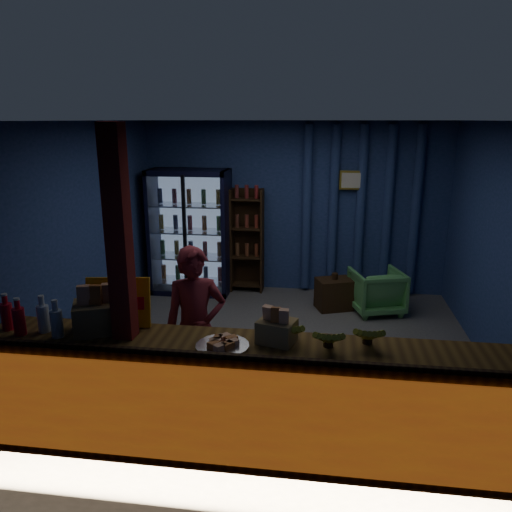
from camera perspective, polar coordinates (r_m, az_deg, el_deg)
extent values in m
plane|color=#515154|center=(5.99, 2.65, -10.52)|extent=(4.60, 4.60, 0.00)
plane|color=navy|center=(7.70, 4.34, 5.49)|extent=(4.60, 0.00, 4.60)
plane|color=navy|center=(3.47, -0.58, -6.92)|extent=(4.60, 0.00, 4.60)
plane|color=navy|center=(6.19, -18.92, 2.27)|extent=(0.00, 4.40, 4.40)
plane|color=navy|center=(5.82, 25.99, 0.73)|extent=(0.00, 4.40, 4.40)
plane|color=#472D19|center=(5.39, 3.00, 15.19)|extent=(4.60, 4.60, 0.00)
cube|color=brown|center=(4.11, 0.10, -16.04)|extent=(4.40, 0.55, 0.95)
cube|color=red|center=(3.86, -0.53, -18.26)|extent=(4.35, 0.02, 0.81)
cube|color=#322210|center=(3.63, -0.50, -11.56)|extent=(4.40, 0.04, 0.04)
cube|color=maroon|center=(4.02, -14.95, -4.28)|extent=(0.16, 0.16, 2.60)
cube|color=black|center=(7.94, -7.00, 3.15)|extent=(1.20, 0.06, 1.90)
cube|color=black|center=(7.85, -11.53, 2.82)|extent=(0.06, 0.60, 1.90)
cube|color=black|center=(7.55, -3.34, 2.61)|extent=(0.06, 0.60, 1.90)
cube|color=black|center=(7.54, -7.76, 9.48)|extent=(1.20, 0.60, 0.08)
cube|color=black|center=(7.93, -7.29, -3.71)|extent=(1.20, 0.60, 0.08)
cube|color=#99B2D8|center=(7.89, -7.09, 3.07)|extent=(1.08, 0.02, 1.74)
cube|color=white|center=(7.42, -8.08, 2.25)|extent=(1.12, 0.02, 1.78)
cube|color=black|center=(7.40, -8.13, 2.22)|extent=(0.05, 0.05, 1.80)
cube|color=silver|center=(7.89, -7.32, -2.81)|extent=(1.08, 0.48, 0.02)
cylinder|color=#C55E1C|center=(7.98, -10.47, -1.76)|extent=(0.07, 0.07, 0.22)
cylinder|color=#175D1C|center=(7.91, -8.92, -1.84)|extent=(0.07, 0.07, 0.22)
cylinder|color=#B8921C|center=(7.85, -7.35, -1.91)|extent=(0.07, 0.07, 0.22)
cylinder|color=navy|center=(7.79, -5.75, -1.99)|extent=(0.07, 0.07, 0.22)
cylinder|color=maroon|center=(7.75, -4.13, -2.06)|extent=(0.07, 0.07, 0.22)
cube|color=silver|center=(7.77, -7.42, -0.01)|extent=(1.08, 0.48, 0.02)
cylinder|color=#175D1C|center=(7.87, -10.61, 1.02)|extent=(0.07, 0.07, 0.22)
cylinder|color=#B8921C|center=(7.80, -9.04, 0.97)|extent=(0.07, 0.07, 0.22)
cylinder|color=navy|center=(7.74, -7.45, 0.92)|extent=(0.07, 0.07, 0.22)
cylinder|color=maroon|center=(7.69, -5.83, 0.86)|extent=(0.07, 0.07, 0.22)
cylinder|color=#C55E1C|center=(7.64, -4.19, 0.80)|extent=(0.07, 0.07, 0.22)
cube|color=silver|center=(7.68, -7.52, 2.87)|extent=(1.08, 0.48, 0.02)
cylinder|color=#B8921C|center=(7.78, -10.76, 3.88)|extent=(0.07, 0.07, 0.22)
cylinder|color=navy|center=(7.72, -9.17, 3.85)|extent=(0.07, 0.07, 0.22)
cylinder|color=maroon|center=(7.65, -7.55, 3.82)|extent=(0.07, 0.07, 0.22)
cylinder|color=#C55E1C|center=(7.60, -5.91, 3.78)|extent=(0.07, 0.07, 0.22)
cylinder|color=#175D1C|center=(7.55, -4.25, 3.74)|extent=(0.07, 0.07, 0.22)
cube|color=silver|center=(7.60, -7.62, 5.81)|extent=(1.08, 0.48, 0.02)
cylinder|color=navy|center=(7.72, -10.90, 6.79)|extent=(0.07, 0.07, 0.22)
cylinder|color=maroon|center=(7.65, -9.30, 6.79)|extent=(0.07, 0.07, 0.22)
cylinder|color=#C55E1C|center=(7.58, -7.66, 6.78)|extent=(0.07, 0.07, 0.22)
cylinder|color=#175D1C|center=(7.53, -6.00, 6.77)|extent=(0.07, 0.07, 0.22)
cylinder|color=#B8921C|center=(7.48, -4.31, 6.75)|extent=(0.07, 0.07, 0.22)
cube|color=#322210|center=(7.83, -0.88, 1.96)|extent=(0.50, 0.02, 1.60)
cube|color=#322210|center=(7.74, -2.75, 1.79)|extent=(0.03, 0.28, 1.60)
cube|color=#322210|center=(7.67, 0.71, 1.68)|extent=(0.03, 0.28, 1.60)
cube|color=#322210|center=(7.90, -1.01, -3.21)|extent=(0.46, 0.26, 0.02)
cube|color=#322210|center=(7.76, -1.02, -0.06)|extent=(0.46, 0.26, 0.02)
cube|color=#322210|center=(7.66, -1.04, 3.19)|extent=(0.46, 0.26, 0.02)
cube|color=#322210|center=(7.57, -1.05, 6.52)|extent=(0.46, 0.26, 0.02)
cylinder|color=navy|center=(7.63, 5.81, 5.37)|extent=(0.14, 0.14, 2.50)
cylinder|color=navy|center=(7.63, 8.83, 5.26)|extent=(0.14, 0.14, 2.50)
cylinder|color=navy|center=(7.64, 11.84, 5.13)|extent=(0.14, 0.14, 2.50)
cylinder|color=navy|center=(7.68, 14.83, 5.00)|extent=(0.14, 0.14, 2.50)
cylinder|color=navy|center=(7.74, 17.78, 4.85)|extent=(0.14, 0.14, 2.50)
cube|color=gold|center=(7.53, 10.90, 8.50)|extent=(0.36, 0.03, 0.28)
cube|color=silver|center=(7.51, 10.90, 8.48)|extent=(0.30, 0.01, 0.22)
imported|color=maroon|center=(4.64, -6.91, -8.24)|extent=(0.64, 0.51, 1.53)
imported|color=#56AC59|center=(7.15, 13.61, -3.91)|extent=(0.82, 0.83, 0.61)
cube|color=#322210|center=(7.18, 8.92, -4.31)|extent=(0.58, 0.50, 0.44)
cylinder|color=#322210|center=(7.10, 9.01, -2.31)|extent=(0.09, 0.09, 0.09)
cube|color=#F0A30C|center=(4.27, -15.45, -5.15)|extent=(0.53, 0.18, 0.42)
cube|color=red|center=(4.25, -15.56, -5.24)|extent=(0.44, 0.09, 0.10)
cylinder|color=red|center=(4.57, -26.57, -6.22)|extent=(0.10, 0.10, 0.22)
cylinder|color=red|center=(4.52, -26.80, -4.40)|extent=(0.04, 0.04, 0.09)
cylinder|color=white|center=(4.51, -26.85, -3.96)|extent=(0.05, 0.05, 0.02)
cylinder|color=red|center=(4.42, -25.43, -6.78)|extent=(0.10, 0.10, 0.22)
cylinder|color=red|center=(4.37, -25.66, -4.90)|extent=(0.04, 0.04, 0.09)
cylinder|color=white|center=(4.36, -25.71, -4.45)|extent=(0.05, 0.05, 0.02)
cylinder|color=silver|center=(4.40, -23.12, -6.61)|extent=(0.10, 0.10, 0.22)
cylinder|color=silver|center=(4.35, -23.33, -4.72)|extent=(0.04, 0.04, 0.09)
cylinder|color=white|center=(4.33, -23.38, -4.27)|extent=(0.05, 0.05, 0.02)
cylinder|color=silver|center=(4.26, -21.82, -7.20)|extent=(0.10, 0.10, 0.22)
cylinder|color=silver|center=(4.20, -22.02, -5.25)|extent=(0.04, 0.04, 0.09)
cylinder|color=white|center=(4.19, -22.07, -4.79)|extent=(0.05, 0.05, 0.02)
cube|color=olive|center=(4.26, -17.59, -6.64)|extent=(0.46, 0.43, 0.24)
cube|color=orange|center=(4.20, -19.08, -4.21)|extent=(0.12, 0.10, 0.15)
cube|color=#C75E25|center=(4.19, -17.81, -4.13)|extent=(0.12, 0.10, 0.15)
cube|color=orange|center=(4.19, -16.53, -4.04)|extent=(0.12, 0.10, 0.15)
cube|color=olive|center=(3.88, 2.39, -8.57)|extent=(0.33, 0.29, 0.18)
cube|color=orange|center=(3.85, 1.46, -6.43)|extent=(0.08, 0.07, 0.11)
cube|color=#C75E25|center=(3.83, 2.41, -6.58)|extent=(0.08, 0.07, 0.11)
cube|color=orange|center=(3.81, 3.38, -6.73)|extent=(0.08, 0.07, 0.11)
cylinder|color=silver|center=(3.83, -3.86, -10.23)|extent=(0.41, 0.41, 0.02)
cube|color=orange|center=(3.80, -2.67, -9.86)|extent=(0.09, 0.06, 0.04)
cube|color=#C75E25|center=(3.86, -2.86, -9.48)|extent=(0.11, 0.11, 0.04)
cube|color=orange|center=(3.89, -3.63, -9.28)|extent=(0.06, 0.09, 0.04)
cube|color=#C75E25|center=(3.88, -4.53, -9.36)|extent=(0.11, 0.11, 0.04)
cube|color=orange|center=(3.83, -5.06, -9.69)|extent=(0.09, 0.06, 0.04)
cube|color=#C75E25|center=(3.78, -4.90, -10.07)|extent=(0.11, 0.11, 0.04)
cube|color=orange|center=(3.75, -4.12, -10.29)|extent=(0.06, 0.09, 0.04)
cube|color=#C75E25|center=(3.76, -3.19, -10.20)|extent=(0.11, 0.11, 0.04)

